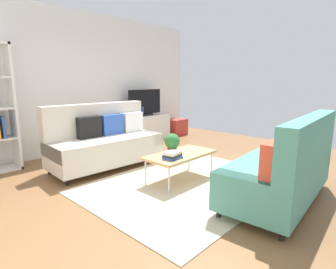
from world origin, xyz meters
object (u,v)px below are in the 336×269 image
Objects in this scene: couch_green at (284,168)px; couch_beige at (105,141)px; bottle_0 at (139,112)px; tv at (145,103)px; table_book_0 at (173,157)px; vase_0 at (125,115)px; storage_trunk at (177,127)px; potted_plant at (172,143)px; coffee_table at (180,155)px; bottle_1 at (143,111)px; tv_console at (145,128)px; vase_1 at (131,113)px.

couch_beige is at bearing 99.40° from couch_green.
bottle_0 is (1.69, 1.01, 0.30)m from couch_beige.
couch_green is at bearing -107.49° from tv.
tv reaches higher than table_book_0.
couch_beige is at bearing -139.99° from vase_0.
potted_plant reaches higher than storage_trunk.
tv is 4.17× the size of table_book_0.
potted_plant is 2.66m from vase_0.
coffee_table is 2.93m from tv.
table_book_0 is (0.10, -1.52, -0.01)m from couch_beige.
couch_beige is at bearing -150.59° from bottle_1.
couch_beige is 6.23× the size of potted_plant.
bottle_1 is (1.79, 1.01, 0.30)m from couch_beige.
potted_plant is (-1.61, -2.40, 0.28)m from tv_console.
tv is 5.27× the size of vase_1.
tv is at bearing -148.12° from couch_beige.
coffee_table is at bearing -118.17° from bottle_0.
storage_trunk is (1.10, -0.08, -0.73)m from tv.
vase_1 is 0.83× the size of bottle_1.
storage_trunk is 2.25× the size of bottle_0.
table_book_0 is at bearing 109.19° from couch_green.
tv_console is at bearing -4.93° from vase_0.
tv is (1.51, 2.45, 0.56)m from coffee_table.
table_book_0 reaches higher than coffee_table.
potted_plant is 2.74m from vase_1.
storage_trunk is 1.67× the size of potted_plant.
couch_beige reaches higher than table_book_0.
vase_0 reaches higher than coffee_table.
table_book_0 is 2.89m from vase_0.
potted_plant is 1.37× the size of bottle_1.
couch_green is 1.95× the size of tv.
table_book_0 is at bearing -139.49° from storage_trunk.
tv_console is 5.83× the size of table_book_0.
table_book_0 is 1.27× the size of vase_1.
couch_green is 8.43× the size of bottle_0.
vase_1 is (-1.50, 0.15, 0.51)m from storage_trunk.
bottle_1 is at bearing 56.23° from table_book_0.
tv is (0.00, -0.02, 0.63)m from tv_console.
vase_0 is 0.39m from bottle_0.
tv_console is 4.48× the size of potted_plant.
couch_green reaches higher than potted_plant.
tv reaches higher than vase_0.
potted_plant is at bearing 104.91° from couch_beige.
potted_plant is 2.75m from bottle_0.
potted_plant is (-0.39, 1.50, 0.15)m from couch_green.
table_book_0 is at bearing -125.06° from tv.
bottle_0 reaches higher than tv_console.
tv is 4.32× the size of bottle_0.
potted_plant is (0.28, -1.35, 0.14)m from couch_beige.
tv_console is (1.89, 1.05, -0.13)m from couch_beige.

